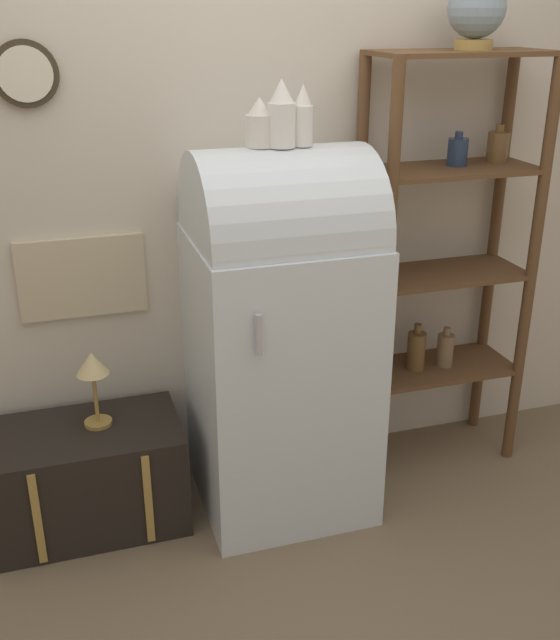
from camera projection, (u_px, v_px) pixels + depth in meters
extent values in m
plane|color=#7A664C|center=(296.00, 525.00, 3.10)|extent=(12.00, 12.00, 0.00)
cube|color=beige|center=(255.00, 173.00, 3.09)|extent=(7.00, 0.05, 2.70)
cylinder|color=#382D1E|center=(25.00, 74.00, 2.66)|extent=(0.24, 0.03, 0.24)
cylinder|color=beige|center=(25.00, 74.00, 2.64)|extent=(0.19, 0.01, 0.19)
cube|color=#C6B793|center=(82.00, 278.00, 2.99)|extent=(0.50, 0.02, 0.33)
cube|color=silver|center=(280.00, 375.00, 3.07)|extent=(0.68, 0.66, 1.18)
cylinder|color=silver|center=(280.00, 230.00, 2.83)|extent=(0.67, 0.62, 0.62)
cylinder|color=#B7B7BC|center=(259.00, 335.00, 2.57)|extent=(0.02, 0.02, 0.15)
cube|color=black|center=(90.00, 476.00, 3.05)|extent=(0.75, 0.45, 0.44)
cube|color=#AD8942|center=(37.00, 520.00, 2.79)|extent=(0.03, 0.01, 0.39)
cube|color=#AD8942|center=(148.00, 500.00, 2.90)|extent=(0.03, 0.01, 0.39)
cylinder|color=brown|center=(386.00, 291.00, 3.04)|extent=(0.05, 0.05, 1.83)
cylinder|color=brown|center=(531.00, 275.00, 3.23)|extent=(0.05, 0.05, 1.83)
cylinder|color=brown|center=(357.00, 268.00, 3.31)|extent=(0.05, 0.05, 1.83)
cylinder|color=brown|center=(492.00, 254.00, 3.50)|extent=(0.05, 0.05, 1.83)
cube|color=brown|center=(434.00, 367.00, 3.45)|extent=(0.72, 0.34, 0.02)
cube|color=brown|center=(443.00, 274.00, 3.28)|extent=(0.72, 0.34, 0.02)
cube|color=brown|center=(452.00, 169.00, 3.10)|extent=(0.72, 0.34, 0.02)
cube|color=brown|center=(462.00, 53.00, 2.93)|extent=(0.72, 0.34, 0.02)
cylinder|color=brown|center=(498.00, 147.00, 3.18)|extent=(0.09, 0.09, 0.13)
cylinder|color=brown|center=(500.00, 128.00, 3.15)|extent=(0.04, 0.04, 0.03)
cylinder|color=#23334C|center=(458.00, 152.00, 3.10)|extent=(0.08, 0.08, 0.11)
cylinder|color=#23334C|center=(459.00, 135.00, 3.07)|extent=(0.03, 0.03, 0.03)
cylinder|color=brown|center=(416.00, 351.00, 3.39)|extent=(0.08, 0.08, 0.18)
cylinder|color=brown|center=(418.00, 329.00, 3.34)|extent=(0.03, 0.03, 0.04)
cylinder|color=#7F6647|center=(445.00, 350.00, 3.42)|extent=(0.08, 0.08, 0.15)
cylinder|color=#7F6647|center=(447.00, 331.00, 3.39)|extent=(0.03, 0.03, 0.04)
cylinder|color=#AD8942|center=(474.00, 45.00, 2.92)|extent=(0.15, 0.15, 0.04)
sphere|color=#7F939E|center=(477.00, 8.00, 2.87)|extent=(0.22, 0.22, 0.22)
cylinder|color=silver|center=(260.00, 131.00, 2.68)|extent=(0.10, 0.10, 0.11)
cone|color=silver|center=(259.00, 106.00, 2.65)|extent=(0.09, 0.09, 0.06)
cylinder|color=white|center=(281.00, 125.00, 2.67)|extent=(0.10, 0.10, 0.15)
cone|color=white|center=(281.00, 90.00, 2.62)|extent=(0.09, 0.09, 0.08)
cylinder|color=white|center=(303.00, 126.00, 2.69)|extent=(0.07, 0.07, 0.14)
cone|color=white|center=(303.00, 94.00, 2.65)|extent=(0.06, 0.06, 0.08)
cylinder|color=#AD8942|center=(98.00, 422.00, 3.00)|extent=(0.11, 0.11, 0.02)
cylinder|color=#AD8942|center=(96.00, 398.00, 2.96)|extent=(0.02, 0.02, 0.21)
cone|color=#DBC184|center=(92.00, 363.00, 2.90)|extent=(0.13, 0.13, 0.09)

